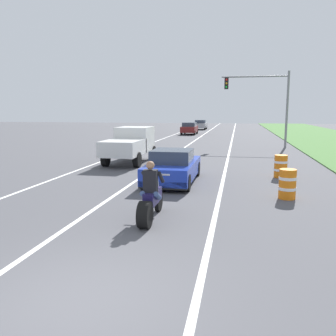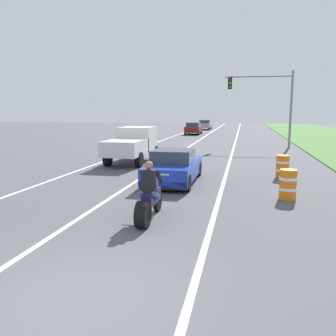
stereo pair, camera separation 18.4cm
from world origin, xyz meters
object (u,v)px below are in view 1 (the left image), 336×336
at_px(construction_barrel_nearest, 287,184).
at_px(distant_car_far_ahead, 189,128).
at_px(motorcycle_with_rider, 151,199).
at_px(pickup_truck_left_lane_white, 130,143).
at_px(construction_barrel_mid, 281,166).
at_px(traffic_light_mast_near, 266,97).
at_px(distant_car_further_ahead, 201,125).
at_px(sports_car_blue, 173,167).

xyz_separation_m(construction_barrel_nearest, distant_car_far_ahead, (-7.63, 31.78, 0.27)).
height_order(motorcycle_with_rider, pickup_truck_left_lane_white, pickup_truck_left_lane_white).
bearing_deg(construction_barrel_mid, construction_barrel_nearest, -93.24).
xyz_separation_m(traffic_light_mast_near, construction_barrel_mid, (-0.20, -13.48, -3.54)).
relative_size(construction_barrel_mid, distant_car_further_ahead, 0.25).
distance_m(pickup_truck_left_lane_white, distant_car_far_ahead, 24.77).
distance_m(pickup_truck_left_lane_white, traffic_light_mast_near, 13.46).
height_order(distant_car_far_ahead, distant_car_further_ahead, same).
height_order(pickup_truck_left_lane_white, construction_barrel_nearest, pickup_truck_left_lane_white).
xyz_separation_m(construction_barrel_mid, distant_car_far_ahead, (-7.85, 27.88, 0.27)).
bearing_deg(traffic_light_mast_near, construction_barrel_mid, -90.86).
distance_m(traffic_light_mast_near, distant_car_further_ahead, 27.70).
bearing_deg(sports_car_blue, distant_car_far_ahead, 96.45).
xyz_separation_m(distant_car_far_ahead, distant_car_further_ahead, (0.15, 11.95, 0.00)).
bearing_deg(pickup_truck_left_lane_white, construction_barrel_mid, -21.59).
distance_m(sports_car_blue, construction_barrel_nearest, 4.68).
xyz_separation_m(motorcycle_with_rider, distant_car_far_ahead, (-3.73, 35.03, 0.18)).
bearing_deg(motorcycle_with_rider, distant_car_far_ahead, 96.08).
bearing_deg(sports_car_blue, construction_barrel_mid, 23.57).
distance_m(traffic_light_mast_near, distant_car_far_ahead, 16.82).
distance_m(motorcycle_with_rider, distant_car_far_ahead, 35.23).
relative_size(sports_car_blue, construction_barrel_mid, 4.30).
xyz_separation_m(pickup_truck_left_lane_white, traffic_light_mast_near, (8.07, 10.37, 2.93)).
distance_m(sports_car_blue, pickup_truck_left_lane_white, 6.11).
distance_m(pickup_truck_left_lane_white, construction_barrel_nearest, 10.39).
bearing_deg(distant_car_far_ahead, construction_barrel_nearest, -76.51).
bearing_deg(distant_car_further_ahead, sports_car_blue, -85.59).
relative_size(construction_barrel_nearest, distant_car_far_ahead, 0.25).
height_order(sports_car_blue, pickup_truck_left_lane_white, pickup_truck_left_lane_white).
xyz_separation_m(motorcycle_with_rider, construction_barrel_mid, (4.12, 7.15, -0.09)).
relative_size(sports_car_blue, construction_barrel_nearest, 4.30).
bearing_deg(sports_car_blue, motorcycle_with_rider, -86.07).
bearing_deg(distant_car_far_ahead, motorcycle_with_rider, -83.92).
relative_size(sports_car_blue, pickup_truck_left_lane_white, 0.90).
relative_size(motorcycle_with_rider, traffic_light_mast_near, 0.37).
bearing_deg(construction_barrel_nearest, pickup_truck_left_lane_white, 137.44).
bearing_deg(construction_barrel_nearest, construction_barrel_mid, 86.76).
bearing_deg(construction_barrel_nearest, sports_car_blue, 155.34).
bearing_deg(traffic_light_mast_near, pickup_truck_left_lane_white, -127.89).
distance_m(motorcycle_with_rider, traffic_light_mast_near, 21.36).
bearing_deg(pickup_truck_left_lane_white, distant_car_far_ahead, 89.96).
bearing_deg(construction_barrel_mid, pickup_truck_left_lane_white, 158.41).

